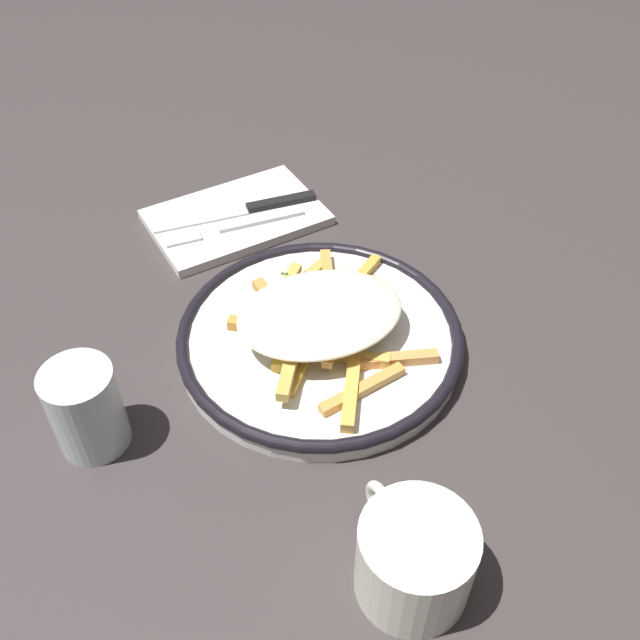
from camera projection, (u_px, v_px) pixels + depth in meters
The scene contains 8 objects.
ground_plane at pixel (320, 346), 0.75m from camera, with size 2.60×2.60×0.00m, color #383131.
plate at pixel (320, 338), 0.74m from camera, with size 0.30×0.30×0.03m.
fries_heap at pixel (321, 317), 0.72m from camera, with size 0.24×0.20×0.04m.
napkin at pixel (236, 217), 0.90m from camera, with size 0.14×0.21×0.01m, color white.
fork at pixel (235, 226), 0.87m from camera, with size 0.04×0.18×0.00m.
knife at pixel (250, 209), 0.90m from camera, with size 0.04×0.21×0.01m.
water_glass at pixel (86, 409), 0.63m from camera, with size 0.06×0.06×0.09m, color silver.
coffee_mug at pixel (414, 559), 0.54m from camera, with size 0.12×0.09×0.08m.
Camera 1 is at (-0.46, 0.23, 0.54)m, focal length 39.91 mm.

